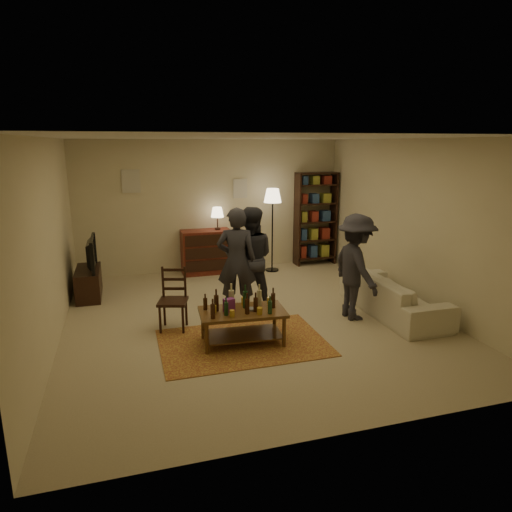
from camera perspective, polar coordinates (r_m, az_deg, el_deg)
name	(u,v)px	position (r m, az deg, el deg)	size (l,w,h in m)	color
floor	(252,318)	(7.08, -0.50, -7.81)	(6.00, 6.00, 0.00)	#C6B793
room_shell	(180,184)	(9.41, -9.48, 8.81)	(6.00, 6.00, 6.00)	beige
rug	(243,342)	(6.27, -1.68, -10.75)	(2.20, 1.50, 0.01)	maroon
coffee_table	(242,314)	(6.11, -1.80, -7.30)	(1.18, 0.70, 0.80)	brown
dining_chair	(173,297)	(6.68, -10.29, -5.03)	(0.49, 0.49, 0.92)	black
tv_stand	(88,276)	(8.45, -20.22, -2.31)	(0.40, 1.00, 1.06)	black
dresser	(207,251)	(9.43, -6.20, 0.68)	(1.00, 0.50, 1.36)	maroon
bookshelf	(315,218)	(10.09, 7.43, 4.76)	(0.90, 0.34, 2.02)	black
floor_lamp	(273,201)	(9.37, 2.09, 6.84)	(0.36, 0.36, 1.73)	black
sofa	(393,295)	(7.52, 16.77, -4.65)	(2.08, 0.81, 0.61)	beige
person_left	(237,261)	(7.05, -2.44, -0.69)	(0.62, 0.40, 1.69)	#28272F
person_right	(250,258)	(7.32, -0.76, -0.26)	(0.81, 0.63, 1.66)	#282931
person_by_sofa	(356,267)	(7.03, 12.37, -1.37)	(1.04, 0.60, 1.61)	#29272F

